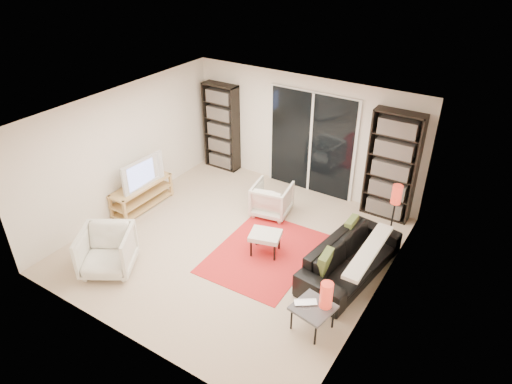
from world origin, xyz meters
TOP-DOWN VIEW (x-y plane):
  - floor at (0.00, 0.00)m, footprint 5.00×5.00m
  - wall_back at (0.00, 2.50)m, footprint 5.00×0.02m
  - wall_front at (0.00, -2.50)m, footprint 5.00×0.02m
  - wall_left at (-2.50, 0.00)m, footprint 0.02×5.00m
  - wall_right at (2.50, 0.00)m, footprint 0.02×5.00m
  - ceiling at (0.00, 0.00)m, footprint 5.00×5.00m
  - sliding_door at (0.20, 2.46)m, footprint 1.92×0.08m
  - bookshelf_left at (-1.95, 2.33)m, footprint 0.80×0.30m
  - bookshelf_right at (1.90, 2.33)m, footprint 0.90×0.30m
  - tv_stand at (-2.26, 0.07)m, footprint 0.43×1.34m
  - tv at (-2.24, 0.07)m, footprint 0.18×1.01m
  - rug at (0.57, 0.07)m, footprint 1.62×2.15m
  - sofa at (1.99, 0.36)m, footprint 1.06×2.13m
  - armchair_back at (0.03, 1.22)m, footprint 0.80×0.81m
  - armchair_front at (-1.34, -1.64)m, footprint 1.10×1.11m
  - ottoman at (0.57, 0.09)m, footprint 0.60×0.54m
  - side_table at (2.00, -1.01)m, footprint 0.59×0.59m
  - laptop at (1.90, -1.05)m, footprint 0.37×0.34m
  - table_lamp at (2.13, -0.91)m, footprint 0.17×0.17m
  - floor_lamp at (2.29, 1.39)m, footprint 0.18×0.18m

SIDE VIEW (x-z plane):
  - floor at x=0.00m, z-range 0.00..0.00m
  - rug at x=0.57m, z-range 0.00..0.01m
  - tv_stand at x=-2.26m, z-range 0.01..0.51m
  - sofa at x=1.99m, z-range 0.00..0.60m
  - armchair_back at x=0.03m, z-range 0.00..0.64m
  - ottoman at x=0.57m, z-range 0.14..0.54m
  - side_table at x=2.00m, z-range 0.16..0.56m
  - armchair_front at x=-1.34m, z-range 0.00..0.74m
  - laptop at x=1.90m, z-range 0.40..0.42m
  - table_lamp at x=2.13m, z-range 0.40..0.79m
  - tv at x=-2.24m, z-range 0.50..1.08m
  - floor_lamp at x=2.29m, z-range 0.30..1.52m
  - bookshelf_left at x=-1.95m, z-range 0.00..1.95m
  - sliding_door at x=0.20m, z-range -0.03..2.13m
  - bookshelf_right at x=1.90m, z-range 0.00..2.10m
  - wall_back at x=0.00m, z-range 0.00..2.40m
  - wall_front at x=0.00m, z-range 0.00..2.40m
  - wall_left at x=-2.50m, z-range 0.00..2.40m
  - wall_right at x=2.50m, z-range 0.00..2.40m
  - ceiling at x=0.00m, z-range 2.39..2.41m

